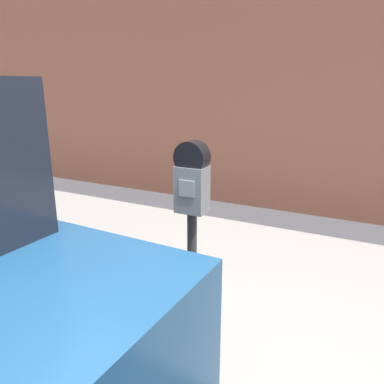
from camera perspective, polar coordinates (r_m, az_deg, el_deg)
The scene contains 3 objects.
sidewalk at distance 3.71m, azimuth 9.29°, elevation -13.61°, with size 24.00×2.80×0.10m.
building_facade at distance 5.76m, azimuth 19.08°, elevation 23.80°, with size 24.00×0.30×5.45m.
parking_meter at distance 2.40m, azimuth -0.00°, elevation -1.76°, with size 0.21×0.15×1.44m.
Camera 1 is at (0.91, -0.89, 1.88)m, focal length 35.00 mm.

